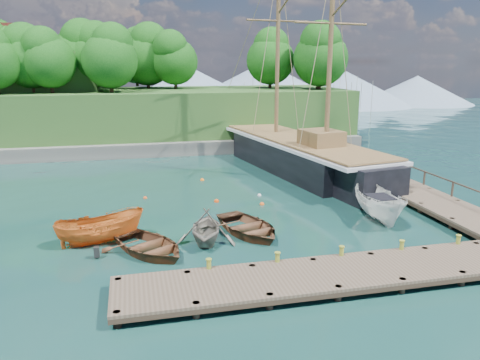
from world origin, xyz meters
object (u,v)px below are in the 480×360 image
at_px(schooner, 298,157).
at_px(cabin_boat_white, 379,220).
at_px(rowboat_0, 149,253).
at_px(motorboat_orange, 102,243).
at_px(rowboat_2, 248,234).
at_px(rowboat_1, 206,242).

bearing_deg(schooner, cabin_boat_white, -98.84).
bearing_deg(rowboat_0, motorboat_orange, 110.18).
height_order(rowboat_2, cabin_boat_white, cabin_boat_white).
bearing_deg(motorboat_orange, rowboat_0, -140.95).
bearing_deg(cabin_boat_white, motorboat_orange, -172.70).
distance_m(rowboat_2, cabin_boat_white, 8.02).
distance_m(rowboat_1, motorboat_orange, 5.36).
height_order(rowboat_1, schooner, schooner).
bearing_deg(schooner, rowboat_0, -140.94).
height_order(rowboat_0, rowboat_1, rowboat_1).
distance_m(rowboat_0, cabin_boat_white, 13.46).
distance_m(rowboat_0, rowboat_2, 5.51).
distance_m(rowboat_1, schooner, 17.62).
bearing_deg(rowboat_1, motorboat_orange, -179.67).
bearing_deg(rowboat_1, rowboat_2, 29.96).
bearing_deg(rowboat_1, rowboat_0, -154.18).
relative_size(rowboat_2, schooner, 0.17).
bearing_deg(rowboat_2, cabin_boat_white, -14.35).
xyz_separation_m(rowboat_0, rowboat_2, (5.32, 1.41, 0.00)).
relative_size(rowboat_0, rowboat_1, 1.32).
bearing_deg(rowboat_2, motorboat_orange, 159.52).
bearing_deg(rowboat_1, cabin_boat_white, 19.18).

